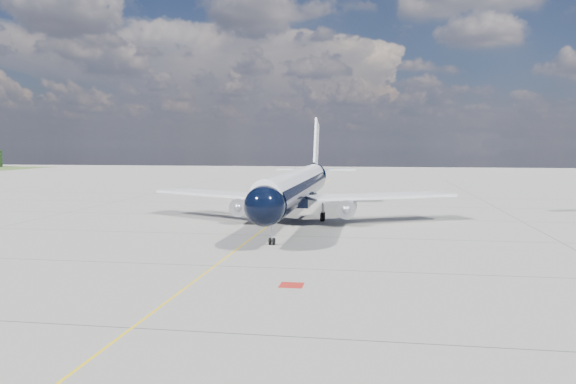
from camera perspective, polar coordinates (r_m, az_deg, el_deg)
name	(u,v)px	position (r m, az deg, el deg)	size (l,w,h in m)	color
ground	(287,212)	(78.12, -0.15, -2.06)	(320.00, 320.00, 0.00)	gray
taxiway_centerline	(280,217)	(73.22, -0.77, -2.53)	(0.16, 160.00, 0.01)	yellow
red_marking	(292,285)	(38.16, 0.36, -9.44)	(1.60, 1.60, 0.01)	maroon
main_airliner	(298,186)	(69.28, 1.01, 0.57)	(38.84, 47.13, 13.65)	black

